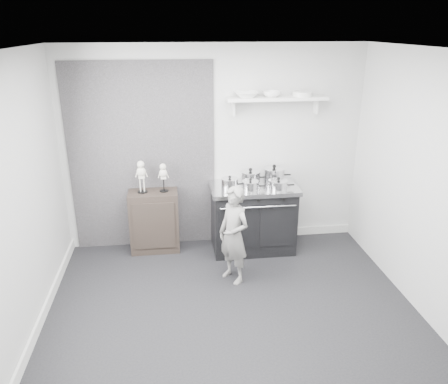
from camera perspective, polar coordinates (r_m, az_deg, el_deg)
The scene contains 16 objects.
ground at distance 4.84m, azimuth 1.13°, elevation -15.79°, with size 4.00×4.00×0.00m, color black.
room_shell at distance 4.20m, azimuth -0.20°, elevation 3.59°, with size 4.02×3.62×2.71m.
wall_shelf at distance 5.75m, azimuth 6.89°, elevation 11.95°, with size 1.30×0.26×0.24m.
stove at distance 5.94m, azimuth 3.77°, elevation -3.28°, with size 1.14×0.71×0.92m.
side_cabinet at distance 5.98m, azimuth -9.07°, elevation -3.74°, with size 0.65×0.38×0.84m, color black.
child at distance 5.13m, azimuth 1.29°, elevation -5.64°, with size 0.44×0.29×1.19m, color slate.
pot_front_left at distance 5.59m, azimuth 0.76°, elevation 1.08°, with size 0.31×0.22×0.19m.
pot_back_left at distance 5.83m, azimuth 3.47°, elevation 1.96°, with size 0.35×0.27×0.21m.
pot_back_right at distance 5.91m, azimuth 6.54°, elevation 2.26°, with size 0.38×0.29×0.24m.
pot_front_right at distance 5.64m, azimuth 7.12°, elevation 0.95°, with size 0.33×0.25×0.17m.
pot_front_center at distance 5.56m, azimuth 3.47°, elevation 0.81°, with size 0.30×0.21×0.17m.
skeleton_full at distance 5.75m, azimuth -10.74°, elevation 2.29°, with size 0.14×0.09×0.50m, color beige, non-canonical shape.
skeleton_torso at distance 5.74m, azimuth -7.93°, elevation 2.15°, with size 0.12×0.08×0.44m, color beige, non-canonical shape.
bowl_large at distance 5.65m, azimuth 2.92°, elevation 12.62°, with size 0.31×0.31×0.08m, color white.
bowl_small at distance 5.72m, azimuth 6.23°, elevation 12.61°, with size 0.23×0.23×0.07m, color white.
plate_stack at distance 5.82m, azimuth 10.17°, elevation 12.50°, with size 0.25×0.25×0.06m, color silver.
Camera 1 is at (-0.58, -3.83, 2.89)m, focal length 35.00 mm.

